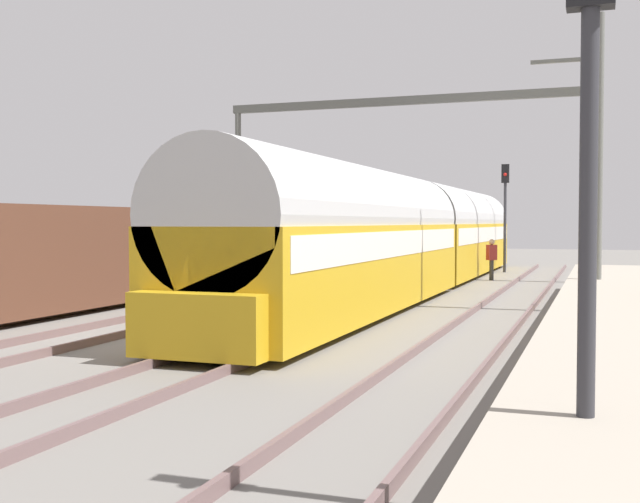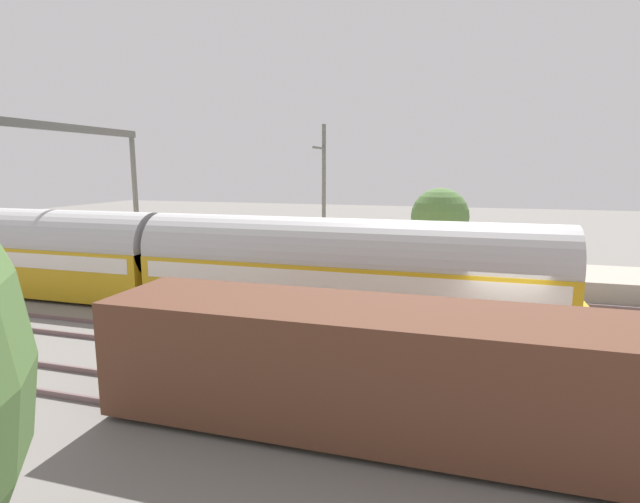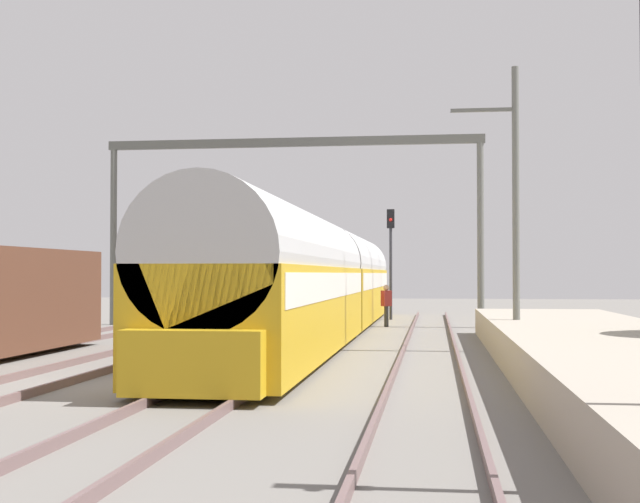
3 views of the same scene
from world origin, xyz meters
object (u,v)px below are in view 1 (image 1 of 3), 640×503
(passenger_train, at_px, (416,235))
(railway_signal_near, at_px, (589,124))
(person_crossing, at_px, (492,256))
(catenary_gantry, at_px, (400,143))
(freight_car, at_px, (36,259))
(railway_signal_far, at_px, (505,203))

(passenger_train, bearing_deg, railway_signal_near, -73.85)
(passenger_train, distance_m, person_crossing, 5.91)
(passenger_train, height_order, railway_signal_near, railway_signal_near)
(railway_signal_near, height_order, catenary_gantry, catenary_gantry)
(person_crossing, bearing_deg, passenger_train, 26.77)
(freight_car, xyz_separation_m, person_crossing, (9.68, 16.48, -0.44))
(freight_car, xyz_separation_m, railway_signal_near, (13.88, -10.41, 1.73))
(railway_signal_near, bearing_deg, freight_car, 143.12)
(person_crossing, distance_m, catenary_gantry, 6.23)
(person_crossing, bearing_deg, catenary_gantry, -42.35)
(railway_signal_near, distance_m, catenary_gantry, 28.17)
(railway_signal_near, relative_size, catenary_gantry, 0.31)
(person_crossing, distance_m, railway_signal_far, 6.04)
(catenary_gantry, bearing_deg, railway_signal_far, 55.74)
(freight_car, distance_m, person_crossing, 19.12)
(passenger_train, xyz_separation_m, freight_car, (-7.67, -11.00, -0.50))
(person_crossing, height_order, railway_signal_near, railway_signal_near)
(person_crossing, height_order, catenary_gantry, catenary_gantry)
(freight_car, relative_size, railway_signal_near, 2.61)
(freight_car, bearing_deg, person_crossing, 59.57)
(passenger_train, bearing_deg, railway_signal_far, 80.17)
(railway_signal_far, bearing_deg, catenary_gantry, -124.26)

